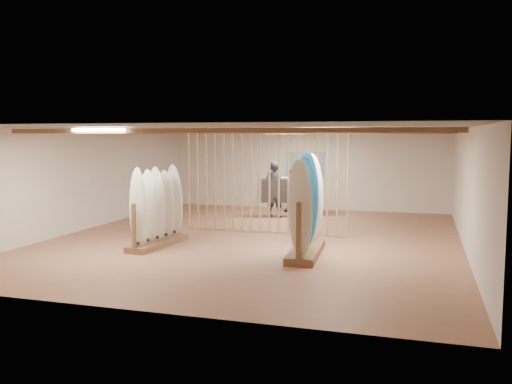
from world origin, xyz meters
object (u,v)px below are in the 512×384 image
(clothing_rack_a, at_px, (277,191))
(clothing_rack_b, at_px, (303,188))
(rack_right, at_px, (306,222))
(shopper_a, at_px, (275,185))
(shopper_b, at_px, (294,188))
(rack_left, at_px, (157,220))

(clothing_rack_a, relative_size, clothing_rack_b, 0.98)
(rack_right, bearing_deg, clothing_rack_a, 107.63)
(clothing_rack_a, height_order, clothing_rack_b, clothing_rack_b)
(rack_right, bearing_deg, shopper_a, 108.38)
(shopper_b, bearing_deg, rack_right, -78.94)
(shopper_a, bearing_deg, clothing_rack_a, 173.06)
(rack_left, xyz_separation_m, rack_right, (3.58, 0.07, 0.10))
(clothing_rack_a, bearing_deg, clothing_rack_b, 39.17)
(shopper_a, height_order, shopper_b, shopper_a)
(rack_left, bearing_deg, clothing_rack_a, 79.32)
(rack_left, xyz_separation_m, clothing_rack_b, (2.17, 6.21, 0.24))
(rack_left, relative_size, shopper_a, 0.98)
(rack_right, relative_size, clothing_rack_a, 1.75)
(shopper_b, bearing_deg, rack_left, -109.83)
(clothing_rack_a, height_order, shopper_b, shopper_b)
(clothing_rack_a, xyz_separation_m, shopper_a, (-0.09, 0.02, 0.17))
(clothing_rack_a, xyz_separation_m, shopper_b, (0.28, 1.21, -0.01))
(clothing_rack_a, bearing_deg, rack_left, -121.67)
(clothing_rack_b, xyz_separation_m, shopper_a, (-0.73, -0.89, 0.15))
(rack_right, bearing_deg, shopper_b, 101.60)
(clothing_rack_b, height_order, shopper_b, shopper_b)
(clothing_rack_a, distance_m, shopper_a, 0.19)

